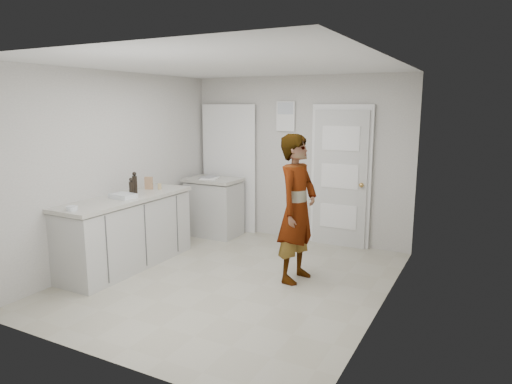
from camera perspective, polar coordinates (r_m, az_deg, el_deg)
The scene contains 12 objects.
ground at distance 5.59m, azimuth -2.98°, elevation -10.91°, with size 4.00×4.00×0.00m, color #A9A38D.
room_shell at distance 7.09m, azimuth 3.76°, elevation 2.33°, with size 4.00×4.00×4.00m.
main_counter at distance 6.14m, azimuth -15.78°, elevation -5.10°, with size 0.64×1.96×0.93m.
side_counter at distance 7.36m, azimuth -5.27°, elevation -2.11°, with size 0.84×0.61×0.93m.
person at distance 5.37m, azimuth 5.16°, elevation -2.08°, with size 0.64×0.42×1.75m, color silver.
cake_mix_box at distance 6.45m, azimuth -13.27°, elevation 1.10°, with size 0.11×0.05×0.17m, color #8F6547.
spice_jar at distance 6.43m, azimuth -11.97°, elevation 0.69°, with size 0.05×0.05×0.08m, color tan.
oil_cruet_a at distance 6.07m, azimuth -15.32°, elevation 0.62°, with size 0.06×0.06×0.23m.
oil_cruet_b at distance 6.17m, azimuth -14.92°, elevation 1.08°, with size 0.06×0.06×0.29m.
baking_dish at distance 5.94m, azimuth -16.29°, elevation -0.48°, with size 0.32×0.24×0.05m.
egg_bowl at distance 5.42m, azimuth -22.03°, elevation -1.90°, with size 0.12×0.12×0.05m.
papers at distance 7.26m, azimuth -5.82°, elevation 1.74°, with size 0.25×0.32×0.01m, color white.
Camera 1 is at (2.66, -4.46, 2.07)m, focal length 32.00 mm.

